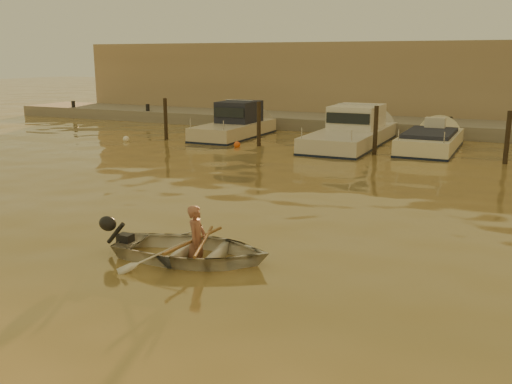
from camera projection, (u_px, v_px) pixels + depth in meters
The scene contains 19 objects.
ground_plane at pixel (219, 259), 11.44m from camera, with size 160.00×160.00×0.00m, color olive.
dinghy at pixel (192, 250), 11.37m from camera, with size 2.27×3.18×0.66m, color silver.
person at pixel (197, 241), 11.29m from camera, with size 0.52×0.34×1.43m, color #995F4C.
outboard_motor at pixel (125, 240), 11.76m from camera, with size 0.90×0.40×0.70m, color black, non-canonical shape.
oar_port at pixel (204, 241), 11.25m from camera, with size 0.06×0.06×2.10m, color brown.
oar_starboard at pixel (194, 240), 11.31m from camera, with size 0.06×0.06×2.10m, color olive.
moored_boat_1 at pixel (234, 125), 28.65m from camera, with size 2.18×6.51×1.75m, color beige, non-canonical shape.
moored_boat_2 at pixel (352, 131), 26.14m from camera, with size 2.61×8.62×1.75m, color silver, non-canonical shape.
moored_boat_3 at pixel (430, 145), 24.78m from camera, with size 2.19×6.27×0.95m, color #EEE5C7, non-canonical shape.
piling_0 at pixel (166, 121), 27.72m from camera, with size 0.18×0.18×2.20m, color #2D2319.
piling_1 at pixel (259, 126), 25.66m from camera, with size 0.18×0.18×2.20m, color #2D2319.
piling_2 at pixel (375, 133), 23.47m from camera, with size 0.18×0.18×2.20m, color #2D2319.
piling_3 at pixel (507, 140), 21.41m from camera, with size 0.18×0.18×2.20m, color #2D2319.
fender_a at pixel (126, 139), 27.34m from camera, with size 0.30×0.30×0.30m, color white.
fender_b at pixel (237, 145), 25.59m from camera, with size 0.30×0.30×0.30m, color #EA591B.
fender_c at pixel (309, 150), 24.21m from camera, with size 0.30×0.30×0.30m, color silver.
fender_d at pixel (442, 155), 22.92m from camera, with size 0.30×0.30×0.30m, color red.
quay at pixel (413, 130), 30.35m from camera, with size 52.00×4.00×1.00m, color gray.
waterfront_building at pixel (432, 83), 34.67m from camera, with size 46.00×7.00×4.80m, color #9E8466.
Camera 1 is at (5.26, -9.48, 3.98)m, focal length 40.00 mm.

